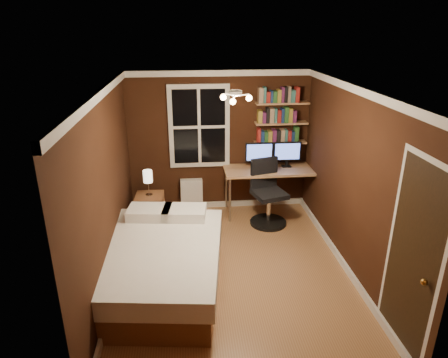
{
  "coord_description": "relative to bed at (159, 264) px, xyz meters",
  "views": [
    {
      "loc": [
        -0.59,
        -4.73,
        3.22
      ],
      "look_at": [
        -0.08,
        0.45,
        1.19
      ],
      "focal_mm": 32.0,
      "sensor_mm": 36.0,
      "label": 1
    }
  ],
  "objects": [
    {
      "name": "desk_lamp",
      "position": [
        2.73,
        1.86,
        0.74
      ],
      "size": [
        0.14,
        0.32,
        0.44
      ],
      "primitive_type": null,
      "color": "silver",
      "rests_on": "desk"
    },
    {
      "name": "bedside_lamp",
      "position": [
        -0.23,
        1.68,
        0.47
      ],
      "size": [
        0.15,
        0.15,
        0.43
      ],
      "primitive_type": null,
      "color": "white",
      "rests_on": "nightstand"
    },
    {
      "name": "office_chair",
      "position": [
        1.75,
        1.61,
        0.13
      ],
      "size": [
        0.62,
        0.62,
        1.12
      ],
      "rotation": [
        0.0,
        0.0,
        0.27
      ],
      "color": "black",
      "rests_on": "ground"
    },
    {
      "name": "ceiling",
      "position": [
        1.0,
        0.26,
        2.18
      ],
      "size": [
        3.2,
        4.2,
        0.02
      ],
      "primitive_type": "cube",
      "color": "white",
      "rests_on": "wall_back"
    },
    {
      "name": "bookshelf_upper",
      "position": [
        2.08,
        2.24,
        1.63
      ],
      "size": [
        0.92,
        0.22,
        0.03
      ],
      "primitive_type": "cube",
      "color": "#B07D55",
      "rests_on": "wall_back"
    },
    {
      "name": "window",
      "position": [
        0.65,
        2.32,
        1.23
      ],
      "size": [
        1.06,
        0.06,
        1.46
      ],
      "primitive_type": "cube",
      "color": "silver",
      "rests_on": "wall_back"
    },
    {
      "name": "floor",
      "position": [
        1.0,
        0.26,
        -0.32
      ],
      "size": [
        4.2,
        4.2,
        0.0
      ],
      "primitive_type": "plane",
      "color": "brown",
      "rests_on": "ground"
    },
    {
      "name": "books_row_lower",
      "position": [
        2.08,
        2.24,
        1.06
      ],
      "size": [
        0.66,
        0.16,
        0.23
      ],
      "primitive_type": null,
      "color": "maroon",
      "rests_on": "bookshelf_lower"
    },
    {
      "name": "bookshelf_lower",
      "position": [
        2.08,
        2.24,
        0.93
      ],
      "size": [
        0.92,
        0.22,
        0.03
      ],
      "primitive_type": "cube",
      "color": "#B07D55",
      "rests_on": "wall_back"
    },
    {
      "name": "books_row_upper",
      "position": [
        2.08,
        2.24,
        1.76
      ],
      "size": [
        0.66,
        0.16,
        0.23
      ],
      "primitive_type": null,
      "color": "#296029",
      "rests_on": "bookshelf_upper"
    },
    {
      "name": "radiator",
      "position": [
        0.48,
        2.25,
        -0.02
      ],
      "size": [
        0.4,
        0.14,
        0.59
      ],
      "primitive_type": "cube",
      "color": "silver",
      "rests_on": "ground"
    },
    {
      "name": "wall_right",
      "position": [
        2.6,
        0.26,
        0.93
      ],
      "size": [
        0.04,
        4.2,
        2.5
      ],
      "primitive_type": "cube",
      "color": "black",
      "rests_on": "ground"
    },
    {
      "name": "door",
      "position": [
        2.59,
        -1.29,
        0.71
      ],
      "size": [
        0.03,
        0.82,
        2.05
      ],
      "primitive_type": null,
      "color": "black",
      "rests_on": "ground"
    },
    {
      "name": "desk",
      "position": [
        1.95,
        2.01,
        0.46
      ],
      "size": [
        1.77,
        0.66,
        0.84
      ],
      "color": "#B07D55",
      "rests_on": "ground"
    },
    {
      "name": "bookshelf_middle",
      "position": [
        2.08,
        2.24,
        1.28
      ],
      "size": [
        0.92,
        0.22,
        0.03
      ],
      "primitive_type": "cube",
      "color": "#B07D55",
      "rests_on": "wall_back"
    },
    {
      "name": "bed",
      "position": [
        0.0,
        0.0,
        0.0
      ],
      "size": [
        1.83,
        2.36,
        0.74
      ],
      "rotation": [
        0.0,
        0.0,
        -0.12
      ],
      "color": "brown",
      "rests_on": "ground"
    },
    {
      "name": "books_row_middle",
      "position": [
        2.08,
        2.24,
        1.41
      ],
      "size": [
        0.6,
        0.16,
        0.23
      ],
      "primitive_type": null,
      "color": "navy",
      "rests_on": "bookshelf_middle"
    },
    {
      "name": "nightstand",
      "position": [
        -0.23,
        1.68,
        -0.03
      ],
      "size": [
        0.47,
        0.47,
        0.57
      ],
      "primitive_type": "cube",
      "rotation": [
        0.0,
        0.0,
        -0.04
      ],
      "color": "brown",
      "rests_on": "ground"
    },
    {
      "name": "wall_left",
      "position": [
        -0.6,
        0.26,
        0.93
      ],
      "size": [
        0.04,
        4.2,
        2.5
      ],
      "primitive_type": "cube",
      "color": "black",
      "rests_on": "ground"
    },
    {
      "name": "monitor_right",
      "position": [
        2.17,
        2.09,
        0.75
      ],
      "size": [
        0.49,
        0.12,
        0.46
      ],
      "primitive_type": null,
      "color": "black",
      "rests_on": "desk"
    },
    {
      "name": "wall_back",
      "position": [
        1.0,
        2.36,
        0.93
      ],
      "size": [
        3.2,
        0.04,
        2.5
      ],
      "primitive_type": "cube",
      "color": "black",
      "rests_on": "ground"
    },
    {
      "name": "ceiling_fixture",
      "position": [
        1.0,
        0.16,
        2.08
      ],
      "size": [
        0.44,
        0.44,
        0.18
      ],
      "primitive_type": null,
      "color": "beige",
      "rests_on": "ceiling"
    },
    {
      "name": "monitor_left",
      "position": [
        1.67,
        2.09,
        0.75
      ],
      "size": [
        0.49,
        0.12,
        0.46
      ],
      "primitive_type": null,
      "color": "black",
      "rests_on": "desk"
    },
    {
      "name": "door_knob",
      "position": [
        2.55,
        -1.59,
        0.68
      ],
      "size": [
        0.06,
        0.06,
        0.06
      ],
      "primitive_type": "sphere",
      "color": "gold",
      "rests_on": "door"
    }
  ]
}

